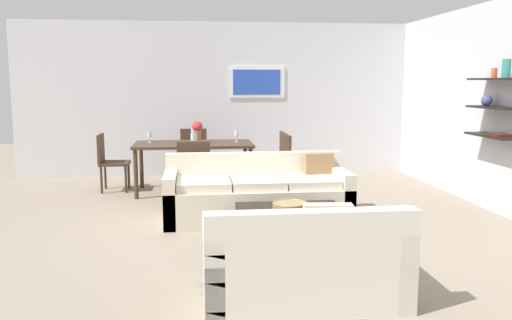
{
  "coord_description": "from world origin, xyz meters",
  "views": [
    {
      "loc": [
        -0.82,
        -6.0,
        1.67
      ],
      "look_at": [
        -0.1,
        0.2,
        0.75
      ],
      "focal_mm": 37.46,
      "sensor_mm": 36.0,
      "label": 1
    }
  ],
  "objects_px": {
    "dining_chair_head": "(194,152)",
    "wine_glass_right_far": "(237,134)",
    "sofa_beige": "(257,195)",
    "dining_chair_right_near": "(280,160)",
    "dining_table": "(194,148)",
    "wine_glass_left_far": "(149,135)",
    "loveseat_white": "(303,262)",
    "dining_chair_left_far": "(109,158)",
    "dining_chair_right_far": "(276,156)",
    "decorative_bowl": "(290,206)",
    "coffee_table": "(292,230)",
    "dining_chair_foot": "(194,168)",
    "wine_glass_foot": "(193,137)",
    "wine_glass_head": "(193,132)",
    "centerpiece_vase": "(197,130)"
  },
  "relations": [
    {
      "from": "wine_glass_right_far",
      "to": "dining_chair_right_near",
      "type": "bearing_deg",
      "value": -27.59
    },
    {
      "from": "dining_chair_left_far",
      "to": "dining_chair_head",
      "type": "bearing_deg",
      "value": 27.28
    },
    {
      "from": "wine_glass_foot",
      "to": "wine_glass_head",
      "type": "relative_size",
      "value": 0.96
    },
    {
      "from": "dining_chair_head",
      "to": "dining_chair_right_far",
      "type": "relative_size",
      "value": 1.0
    },
    {
      "from": "dining_table",
      "to": "wine_glass_head",
      "type": "bearing_deg",
      "value": 90.0
    },
    {
      "from": "loveseat_white",
      "to": "wine_glass_foot",
      "type": "xyz_separation_m",
      "value": [
        -0.83,
        3.77,
        0.59
      ]
    },
    {
      "from": "coffee_table",
      "to": "dining_chair_foot",
      "type": "bearing_deg",
      "value": 115.7
    },
    {
      "from": "dining_chair_right_far",
      "to": "sofa_beige",
      "type": "bearing_deg",
      "value": -105.05
    },
    {
      "from": "decorative_bowl",
      "to": "wine_glass_foot",
      "type": "bearing_deg",
      "value": 111.3
    },
    {
      "from": "dining_chair_foot",
      "to": "dining_chair_right_far",
      "type": "distance_m",
      "value": 1.69
    },
    {
      "from": "dining_chair_foot",
      "to": "wine_glass_head",
      "type": "height_order",
      "value": "wine_glass_head"
    },
    {
      "from": "dining_table",
      "to": "loveseat_white",
      "type": "bearing_deg",
      "value": -78.8
    },
    {
      "from": "dining_chair_head",
      "to": "dining_chair_left_far",
      "type": "xyz_separation_m",
      "value": [
        -1.29,
        -0.67,
        0.0
      ]
    },
    {
      "from": "dining_chair_foot",
      "to": "wine_glass_left_far",
      "type": "relative_size",
      "value": 5.47
    },
    {
      "from": "dining_chair_right_far",
      "to": "wine_glass_head",
      "type": "relative_size",
      "value": 4.65
    },
    {
      "from": "dining_chair_foot",
      "to": "wine_glass_right_far",
      "type": "distance_m",
      "value": 1.25
    },
    {
      "from": "dining_chair_head",
      "to": "wine_glass_right_far",
      "type": "relative_size",
      "value": 5.07
    },
    {
      "from": "loveseat_white",
      "to": "dining_table",
      "type": "distance_m",
      "value": 4.28
    },
    {
      "from": "dining_chair_left_far",
      "to": "dining_table",
      "type": "bearing_deg",
      "value": -9.32
    },
    {
      "from": "dining_table",
      "to": "wine_glass_right_far",
      "type": "bearing_deg",
      "value": 9.98
    },
    {
      "from": "loveseat_white",
      "to": "dining_chair_left_far",
      "type": "bearing_deg",
      "value": 115.74
    },
    {
      "from": "dining_chair_right_near",
      "to": "dining_chair_left_far",
      "type": "distance_m",
      "value": 2.62
    },
    {
      "from": "loveseat_white",
      "to": "wine_glass_left_far",
      "type": "distance_m",
      "value": 4.59
    },
    {
      "from": "wine_glass_foot",
      "to": "wine_glass_head",
      "type": "xyz_separation_m",
      "value": [
        0.0,
        0.82,
        0.01
      ]
    },
    {
      "from": "dining_table",
      "to": "dining_chair_foot",
      "type": "xyz_separation_m",
      "value": [
        0.0,
        -0.88,
        -0.18
      ]
    },
    {
      "from": "sofa_beige",
      "to": "wine_glass_left_far",
      "type": "bearing_deg",
      "value": 127.78
    },
    {
      "from": "dining_chair_foot",
      "to": "wine_glass_foot",
      "type": "height_order",
      "value": "wine_glass_foot"
    },
    {
      "from": "wine_glass_left_far",
      "to": "wine_glass_right_far",
      "type": "bearing_deg",
      "value": 0.0
    },
    {
      "from": "decorative_bowl",
      "to": "dining_table",
      "type": "relative_size",
      "value": 0.2
    },
    {
      "from": "dining_chair_foot",
      "to": "wine_glass_foot",
      "type": "bearing_deg",
      "value": 90.0
    },
    {
      "from": "dining_table",
      "to": "centerpiece_vase",
      "type": "distance_m",
      "value": 0.28
    },
    {
      "from": "dining_chair_right_near",
      "to": "wine_glass_left_far",
      "type": "bearing_deg",
      "value": 170.45
    },
    {
      "from": "loveseat_white",
      "to": "coffee_table",
      "type": "height_order",
      "value": "loveseat_white"
    },
    {
      "from": "dining_table",
      "to": "sofa_beige",
      "type": "bearing_deg",
      "value": -66.04
    },
    {
      "from": "sofa_beige",
      "to": "coffee_table",
      "type": "bearing_deg",
      "value": -79.78
    },
    {
      "from": "decorative_bowl",
      "to": "dining_chair_foot",
      "type": "xyz_separation_m",
      "value": [
        -0.96,
        2.0,
        0.08
      ]
    },
    {
      "from": "sofa_beige",
      "to": "dining_chair_right_near",
      "type": "xyz_separation_m",
      "value": [
        0.52,
        1.52,
        0.21
      ]
    },
    {
      "from": "decorative_bowl",
      "to": "dining_chair_foot",
      "type": "distance_m",
      "value": 2.22
    },
    {
      "from": "coffee_table",
      "to": "wine_glass_right_far",
      "type": "distance_m",
      "value": 3.13
    },
    {
      "from": "loveseat_white",
      "to": "dining_chair_right_far",
      "type": "relative_size",
      "value": 1.72
    },
    {
      "from": "sofa_beige",
      "to": "wine_glass_foot",
      "type": "bearing_deg",
      "value": 120.23
    },
    {
      "from": "dining_chair_right_near",
      "to": "wine_glass_right_far",
      "type": "distance_m",
      "value": 0.8
    },
    {
      "from": "dining_table",
      "to": "dining_chair_right_near",
      "type": "height_order",
      "value": "dining_chair_right_near"
    },
    {
      "from": "dining_table",
      "to": "dining_chair_foot",
      "type": "bearing_deg",
      "value": -90.0
    },
    {
      "from": "dining_table",
      "to": "wine_glass_left_far",
      "type": "height_order",
      "value": "wine_glass_left_far"
    },
    {
      "from": "decorative_bowl",
      "to": "wine_glass_head",
      "type": "distance_m",
      "value": 3.46
    },
    {
      "from": "decorative_bowl",
      "to": "wine_glass_right_far",
      "type": "distance_m",
      "value": 3.04
    },
    {
      "from": "dining_chair_right_near",
      "to": "wine_glass_head",
      "type": "distance_m",
      "value": 1.48
    },
    {
      "from": "loveseat_white",
      "to": "dining_chair_right_far",
      "type": "distance_m",
      "value": 4.42
    },
    {
      "from": "centerpiece_vase",
      "to": "dining_chair_left_far",
      "type": "bearing_deg",
      "value": 169.81
    }
  ]
}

